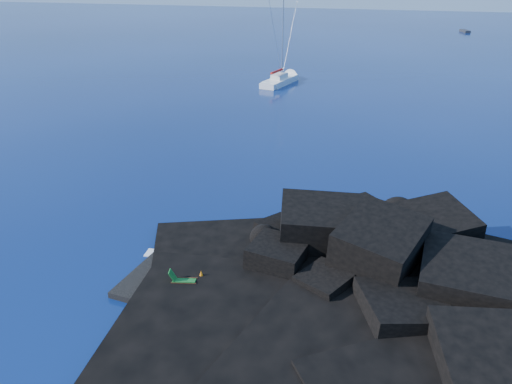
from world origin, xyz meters
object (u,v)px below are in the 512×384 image
(marker_cone, at_px, (201,275))
(distant_boat_a, at_px, (465,32))
(sailboat, at_px, (280,84))
(sunbather, at_px, (166,277))
(deck_chair, at_px, (184,277))

(marker_cone, xyz_separation_m, distant_boat_a, (24.92, 127.79, -0.64))
(sailboat, relative_size, marker_cone, 21.52)
(sailboat, distance_m, sunbather, 52.62)
(deck_chair, bearing_deg, marker_cone, 33.55)
(sunbather, bearing_deg, sailboat, 79.11)
(deck_chair, distance_m, distant_boat_a, 131.05)
(sunbather, xyz_separation_m, marker_cone, (1.88, 0.57, 0.12))
(deck_chair, height_order, distant_boat_a, deck_chair)
(sunbather, relative_size, marker_cone, 2.92)
(deck_chair, distance_m, sunbather, 1.24)
(deck_chair, relative_size, sunbather, 0.83)
(marker_cone, bearing_deg, sailboat, 98.53)
(sailboat, xyz_separation_m, sunbather, (5.87, -52.28, 0.52))
(marker_cone, bearing_deg, sunbather, -163.31)
(sunbather, bearing_deg, deck_chair, -25.23)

